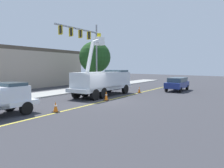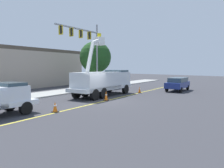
% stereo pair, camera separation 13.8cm
% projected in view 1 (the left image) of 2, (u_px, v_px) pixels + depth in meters
% --- Properties ---
extents(ground, '(120.00, 120.00, 0.00)m').
position_uv_depth(ground, '(104.00, 101.00, 18.64)').
color(ground, '#38383D').
extents(sidewalk_far_side, '(59.48, 15.72, 0.12)m').
position_uv_depth(sidewalk_far_side, '(45.00, 94.00, 22.98)').
color(sidewalk_far_side, '#9E9E99').
rests_on(sidewalk_far_side, ground).
extents(lane_centre_stripe, '(48.99, 10.32, 0.01)m').
position_uv_depth(lane_centre_stripe, '(104.00, 101.00, 18.64)').
color(lane_centre_stripe, yellow).
rests_on(lane_centre_stripe, ground).
extents(utility_bucket_truck, '(8.54, 4.51, 6.88)m').
position_uv_depth(utility_bucket_truck, '(103.00, 81.00, 22.10)').
color(utility_bucket_truck, silver).
rests_on(utility_bucket_truck, ground).
extents(passing_minivan, '(5.09, 2.84, 1.69)m').
position_uv_depth(passing_minivan, '(177.00, 83.00, 26.61)').
color(passing_minivan, navy).
rests_on(passing_minivan, ground).
extents(traffic_cone_mid_front, '(0.40, 0.40, 0.74)m').
position_uv_depth(traffic_cone_mid_front, '(56.00, 107.00, 14.09)').
color(traffic_cone_mid_front, black).
rests_on(traffic_cone_mid_front, ground).
extents(traffic_cone_mid_rear, '(0.40, 0.40, 0.85)m').
position_uv_depth(traffic_cone_mid_rear, '(106.00, 96.00, 18.99)').
color(traffic_cone_mid_rear, black).
rests_on(traffic_cone_mid_rear, ground).
extents(traffic_cone_trailing, '(0.40, 0.40, 0.78)m').
position_uv_depth(traffic_cone_trailing, '(139.00, 90.00, 24.49)').
color(traffic_cone_trailing, black).
rests_on(traffic_cone_trailing, ground).
extents(traffic_signal_mast, '(7.40, 1.74, 8.80)m').
position_uv_depth(traffic_signal_mast, '(85.00, 42.00, 26.69)').
color(traffic_signal_mast, gray).
rests_on(traffic_signal_mast, ground).
extents(commercial_building_backdrop, '(25.96, 12.29, 5.78)m').
position_uv_depth(commercial_building_backdrop, '(1.00, 68.00, 28.97)').
color(commercial_building_backdrop, '#A89989').
rests_on(commercial_building_backdrop, ground).
extents(street_tree_right, '(4.69, 4.69, 6.84)m').
position_uv_depth(street_tree_right, '(95.00, 57.00, 31.16)').
color(street_tree_right, brown).
rests_on(street_tree_right, ground).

